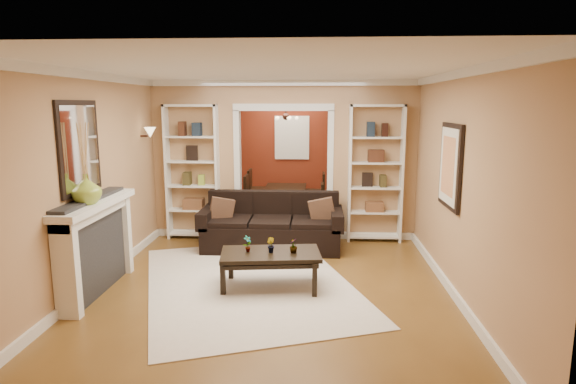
# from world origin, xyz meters

# --- Properties ---
(floor) EXTENTS (8.00, 8.00, 0.00)m
(floor) POSITION_xyz_m (0.00, 0.00, 0.00)
(floor) COLOR brown
(floor) RESTS_ON ground
(ceiling) EXTENTS (8.00, 8.00, 0.00)m
(ceiling) POSITION_xyz_m (0.00, 0.00, 2.70)
(ceiling) COLOR white
(ceiling) RESTS_ON ground
(wall_back) EXTENTS (8.00, 0.00, 8.00)m
(wall_back) POSITION_xyz_m (0.00, 4.00, 1.35)
(wall_back) COLOR tan
(wall_back) RESTS_ON ground
(wall_front) EXTENTS (8.00, 0.00, 8.00)m
(wall_front) POSITION_xyz_m (0.00, -4.00, 1.35)
(wall_front) COLOR tan
(wall_front) RESTS_ON ground
(wall_left) EXTENTS (0.00, 8.00, 8.00)m
(wall_left) POSITION_xyz_m (-2.25, 0.00, 1.35)
(wall_left) COLOR tan
(wall_left) RESTS_ON ground
(wall_right) EXTENTS (0.00, 8.00, 8.00)m
(wall_right) POSITION_xyz_m (2.25, 0.00, 1.35)
(wall_right) COLOR tan
(wall_right) RESTS_ON ground
(partition_wall) EXTENTS (4.50, 0.15, 2.70)m
(partition_wall) POSITION_xyz_m (0.00, 1.20, 1.35)
(partition_wall) COLOR tan
(partition_wall) RESTS_ON floor
(red_back_panel) EXTENTS (4.44, 0.04, 2.64)m
(red_back_panel) POSITION_xyz_m (0.00, 3.97, 1.32)
(red_back_panel) COLOR maroon
(red_back_panel) RESTS_ON floor
(dining_window) EXTENTS (0.78, 0.03, 0.98)m
(dining_window) POSITION_xyz_m (0.00, 3.93, 1.55)
(dining_window) COLOR #8CA5CC
(dining_window) RESTS_ON wall_back
(area_rug) EXTENTS (3.53, 4.15, 0.01)m
(area_rug) POSITION_xyz_m (-0.31, -1.07, 0.01)
(area_rug) COLOR beige
(area_rug) RESTS_ON floor
(sofa) EXTENTS (2.26, 0.98, 0.88)m
(sofa) POSITION_xyz_m (-0.14, 0.45, 0.44)
(sofa) COLOR black
(sofa) RESTS_ON floor
(pillow_left) EXTENTS (0.38, 0.21, 0.37)m
(pillow_left) POSITION_xyz_m (-0.94, 0.43, 0.62)
(pillow_left) COLOR brown
(pillow_left) RESTS_ON sofa
(pillow_right) EXTENTS (0.39, 0.12, 0.38)m
(pillow_right) POSITION_xyz_m (0.66, 0.43, 0.62)
(pillow_right) COLOR brown
(pillow_right) RESTS_ON sofa
(coffee_table) EXTENTS (1.31, 0.81, 0.47)m
(coffee_table) POSITION_xyz_m (-0.00, -1.22, 0.23)
(coffee_table) COLOR black
(coffee_table) RESTS_ON floor
(plant_left) EXTENTS (0.13, 0.13, 0.21)m
(plant_left) POSITION_xyz_m (-0.29, -1.22, 0.57)
(plant_left) COLOR #336626
(plant_left) RESTS_ON coffee_table
(plant_center) EXTENTS (0.13, 0.13, 0.19)m
(plant_center) POSITION_xyz_m (-0.00, -1.22, 0.56)
(plant_center) COLOR #336626
(plant_center) RESTS_ON coffee_table
(plant_right) EXTENTS (0.13, 0.13, 0.18)m
(plant_right) POSITION_xyz_m (0.29, -1.22, 0.56)
(plant_right) COLOR #336626
(plant_right) RESTS_ON coffee_table
(bookshelf_left) EXTENTS (0.90, 0.30, 2.30)m
(bookshelf_left) POSITION_xyz_m (-1.55, 1.03, 1.15)
(bookshelf_left) COLOR white
(bookshelf_left) RESTS_ON floor
(bookshelf_right) EXTENTS (0.90, 0.30, 2.30)m
(bookshelf_right) POSITION_xyz_m (1.55, 1.03, 1.15)
(bookshelf_right) COLOR white
(bookshelf_right) RESTS_ON floor
(fireplace) EXTENTS (0.32, 1.70, 1.16)m
(fireplace) POSITION_xyz_m (-2.09, -1.50, 0.58)
(fireplace) COLOR white
(fireplace) RESTS_ON floor
(vase) EXTENTS (0.35, 0.35, 0.35)m
(vase) POSITION_xyz_m (-2.09, -1.69, 1.34)
(vase) COLOR #93B139
(vase) RESTS_ON fireplace
(mirror) EXTENTS (0.03, 0.95, 1.10)m
(mirror) POSITION_xyz_m (-2.23, -1.50, 1.80)
(mirror) COLOR silver
(mirror) RESTS_ON wall_left
(wall_sconce) EXTENTS (0.18, 0.18, 0.22)m
(wall_sconce) POSITION_xyz_m (-2.15, 0.55, 1.83)
(wall_sconce) COLOR #FFE0A5
(wall_sconce) RESTS_ON wall_left
(framed_art) EXTENTS (0.04, 0.85, 1.05)m
(framed_art) POSITION_xyz_m (2.21, -1.00, 1.55)
(framed_art) COLOR black
(framed_art) RESTS_ON wall_right
(dining_table) EXTENTS (1.57, 0.87, 0.55)m
(dining_table) POSITION_xyz_m (-0.07, 2.88, 0.28)
(dining_table) COLOR black
(dining_table) RESTS_ON floor
(dining_chair_nw) EXTENTS (0.46, 0.46, 0.91)m
(dining_chair_nw) POSITION_xyz_m (-0.62, 2.58, 0.45)
(dining_chair_nw) COLOR black
(dining_chair_nw) RESTS_ON floor
(dining_chair_ne) EXTENTS (0.46, 0.46, 0.75)m
(dining_chair_ne) POSITION_xyz_m (0.48, 2.58, 0.38)
(dining_chair_ne) COLOR black
(dining_chair_ne) RESTS_ON floor
(dining_chair_sw) EXTENTS (0.59, 0.59, 0.94)m
(dining_chair_sw) POSITION_xyz_m (-0.62, 3.18, 0.47)
(dining_chair_sw) COLOR black
(dining_chair_sw) RESTS_ON floor
(dining_chair_se) EXTENTS (0.46, 0.46, 0.88)m
(dining_chair_se) POSITION_xyz_m (0.48, 3.18, 0.44)
(dining_chair_se) COLOR black
(dining_chair_se) RESTS_ON floor
(chandelier) EXTENTS (0.50, 0.50, 0.30)m
(chandelier) POSITION_xyz_m (0.00, 2.70, 2.02)
(chandelier) COLOR #351D18
(chandelier) RESTS_ON ceiling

